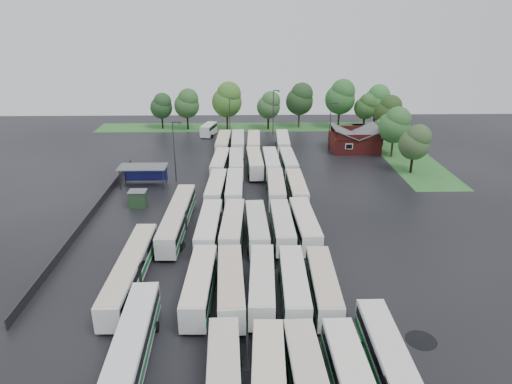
{
  "coord_description": "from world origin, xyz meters",
  "views": [
    {
      "loc": [
        0.64,
        -52.75,
        28.09
      ],
      "look_at": [
        2.0,
        12.0,
        2.5
      ],
      "focal_mm": 32.0,
      "sensor_mm": 36.0,
      "label": 1
    }
  ],
  "objects": [
    {
      "name": "ground",
      "position": [
        0.0,
        0.0,
        0.0
      ],
      "size": [
        160.0,
        160.0,
        0.0
      ],
      "primitive_type": "plane",
      "color": "black",
      "rests_on": "ground"
    },
    {
      "name": "brick_building",
      "position": [
        24.0,
        42.77,
        1.87
      ],
      "size": [
        10.07,
        8.6,
        5.39
      ],
      "color": "maroon",
      "rests_on": "ground"
    },
    {
      "name": "wash_shed",
      "position": [
        -17.2,
        22.02,
        2.99
      ],
      "size": [
        8.2,
        4.2,
        3.58
      ],
      "color": "#2D2D30",
      "rests_on": "ground"
    },
    {
      "name": "utility_hut",
      "position": [
        -16.2,
        12.6,
        1.32
      ],
      "size": [
        2.7,
        2.2,
        2.62
      ],
      "color": "#1B371C",
      "rests_on": "ground"
    },
    {
      "name": "grass_strip_north",
      "position": [
        2.0,
        64.8,
        0.01
      ],
      "size": [
        80.0,
        10.0,
        0.01
      ],
      "primitive_type": "cube",
      "color": "#2A6627",
      "rests_on": "ground"
    },
    {
      "name": "grass_strip_east",
      "position": [
        34.0,
        42.8,
        0.01
      ],
      "size": [
        10.0,
        50.0,
        0.01
      ],
      "primitive_type": "cube",
      "color": "#2A6627",
      "rests_on": "ground"
    },
    {
      "name": "west_fence",
      "position": [
        -22.2,
        8.0,
        0.6
      ],
      "size": [
        0.1,
        50.0,
        1.2
      ],
      "primitive_type": "cube",
      "color": "#2D2D30",
      "rests_on": "ground"
    },
    {
      "name": "bus_r0c1",
      "position": [
        -1.25,
        -25.74,
        1.86
      ],
      "size": [
        3.08,
        12.24,
        3.38
      ],
      "rotation": [
        0.0,
        0.0,
        0.04
      ],
      "color": "silver",
      "rests_on": "ground"
    },
    {
      "name": "bus_r0c3",
      "position": [
        5.18,
        -26.02,
        1.85
      ],
      "size": [
        2.98,
        12.16,
        3.36
      ],
      "rotation": [
        0.0,
        0.0,
        0.04
      ],
      "color": "silver",
      "rests_on": "ground"
    },
    {
      "name": "bus_r0c4",
      "position": [
        8.5,
        -26.19,
        1.89
      ],
      "size": [
        2.9,
        12.4,
        3.43
      ],
      "rotation": [
        0.0,
        0.0,
        0.02
      ],
      "color": "silver",
      "rests_on": "ground"
    },
    {
      "name": "bus_r1c0",
      "position": [
        -4.34,
        -12.36,
        1.86
      ],
      "size": [
        2.89,
        12.23,
        3.39
      ],
      "rotation": [
        0.0,
        0.0,
        -0.03
      ],
      "color": "silver",
      "rests_on": "ground"
    },
    {
      "name": "bus_r1c1",
      "position": [
        -1.13,
        -12.58,
        1.89
      ],
      "size": [
        3.2,
        12.46,
        3.44
      ],
      "rotation": [
        0.0,
        0.0,
        0.05
      ],
      "color": "silver",
      "rests_on": "ground"
    },
    {
      "name": "bus_r1c2",
      "position": [
        2.11,
        -12.28,
        1.84
      ],
      "size": [
        2.99,
        12.11,
        3.35
      ],
      "rotation": [
        0.0,
        0.0,
        -0.04
      ],
      "color": "silver",
      "rests_on": "ground"
    },
    {
      "name": "bus_r1c3",
      "position": [
        5.39,
        -12.58,
        1.85
      ],
      "size": [
        2.82,
        12.13,
        3.36
      ],
      "rotation": [
        0.0,
        0.0,
        -0.02
      ],
      "color": "silver",
      "rests_on": "ground"
    },
    {
      "name": "bus_r1c4",
      "position": [
        8.42,
        -12.68,
        1.82
      ],
      "size": [
        2.87,
        11.97,
        3.31
      ],
      "rotation": [
        0.0,
        0.0,
        -0.03
      ],
      "color": "silver",
      "rests_on": "ground"
    },
    {
      "name": "bus_r2c0",
      "position": [
        -4.37,
        1.02,
        1.89
      ],
      "size": [
        2.92,
        12.43,
        3.44
      ],
      "rotation": [
        0.0,
        0.0,
        -0.02
      ],
      "color": "silver",
      "rests_on": "ground"
    },
    {
      "name": "bus_r2c1",
      "position": [
        -1.3,
        1.18,
        1.89
      ],
      "size": [
        3.11,
        12.43,
        3.43
      ],
      "rotation": [
        0.0,
        0.0,
        -0.04
      ],
      "color": "silver",
      "rests_on": "ground"
    },
    {
      "name": "bus_r2c2",
      "position": [
        1.88,
        1.01,
        1.84
      ],
      "size": [
        3.0,
        12.11,
        3.35
      ],
      "rotation": [
        0.0,
        0.0,
        0.04
      ],
      "color": "silver",
      "rests_on": "ground"
    },
    {
      "name": "bus_r2c3",
      "position": [
        5.22,
        1.3,
        1.83
      ],
      "size": [
        2.71,
        12.01,
        3.33
      ],
      "rotation": [
        0.0,
        0.0,
        0.01
      ],
      "color": "silver",
      "rests_on": "ground"
    },
    {
      "name": "bus_r2c4",
      "position": [
        8.22,
        1.52,
        1.9
      ],
      "size": [
        3.09,
        12.51,
        3.46
      ],
      "rotation": [
        0.0,
        0.0,
        0.04
      ],
      "color": "silver",
      "rests_on": "ground"
    },
    {
      "name": "bus_r3c0",
      "position": [
        -4.29,
        14.99,
        1.85
      ],
      "size": [
        3.02,
        12.15,
        3.36
      ],
      "rotation": [
        0.0,
        0.0,
        -0.04
      ],
      "color": "silver",
      "rests_on": "ground"
    },
    {
      "name": "bus_r3c1",
      "position": [
        -1.36,
        15.02,
        1.88
      ],
      "size": [
        2.68,
        12.3,
        3.42
      ],
      "rotation": [
        0.0,
        0.0,
        -0.01
      ],
      "color": "silver",
      "rests_on": "ground"
    },
    {
      "name": "bus_r3c3",
      "position": [
        5.25,
        15.0,
        1.89
      ],
      "size": [
        2.89,
        12.42,
        3.44
      ],
      "rotation": [
        0.0,
        0.0,
        -0.02
      ],
      "color": "silver",
      "rests_on": "ground"
    },
    {
      "name": "bus_r3c4",
      "position": [
        8.56,
        14.89,
        1.83
      ],
      "size": [
        2.61,
        11.99,
        3.33
      ],
      "rotation": [
        0.0,
        0.0,
        0.0
      ],
      "color": "silver",
      "rests_on": "ground"
    },
    {
      "name": "bus_r4c0",
      "position": [
        -4.36,
        28.26,
        1.83
      ],
      "size": [
        3.12,
        12.08,
        3.33
      ],
      "rotation": [
        0.0,
        0.0,
        -0.05
      ],
      "color": "silver",
      "rests_on": "ground"
    },
    {
      "name": "bus_r4c1",
      "position": [
        -1.35,
        28.15,
        1.84
      ],
      "size": [
        2.82,
        12.08,
        3.35
      ],
      "rotation": [
        0.0,
        0.0,
        0.02
      ],
      "color": "silver",
      "rests_on": "ground"
    },
    {
      "name": "bus_r4c2",
      "position": [
        2.11,
        28.46,
        1.86
      ],
      "size": [
        3.09,
        12.27,
        3.39
      ],
      "rotation": [
        0.0,
        0.0,
        0.04
      ],
      "color": "silver",
      "rests_on": "ground"
    },
    {
      "name": "bus_r4c3",
      "position": [
        5.16,
        28.13,
        1.89
      ],
      "size": [
        2.82,
        12.37,
        3.43
      ],
      "rotation": [
        0.0,
        0.0,
        0.02
      ],
      "color": "silver",
      "rests_on": "ground"
    },
    {
      "name": "bus_r4c4",
      "position": [
        8.42,
        28.6,
        1.81
      ],
      "size": [
        2.82,
        11.9,
        3.29
      ],
      "rotation": [
        0.0,
        0.0,
        0.03
      ],
      "color": "silver",
      "rests_on": "ground"
    },
    {
      "name": "bus_r5c0",
      "position": [
        -4.36,
        41.91,
        1.91
      ],
      "size": [
        2.96,
        12.55,
        3.48
      ],
      "rotation": [
        0.0,
        0.0,
        -0.02
      ],
      "color": "silver",
      "rests_on": "ground"
    },
    {
      "name": "bus_r5c1",
      "position": [
        -1.25,
        42.24,
        1.91
      ],
      "size": [
        2.76,
        12.48,
        3.47
      ],
      "rotation": [
        0.0,
        0.0,
        0.01
      ],
      "color": "silver",
      "rests_on": "ground"
    },
    {
      "name": "bus_r5c2",
      "position": [
        2.16,
        41.9,
        1.88
      ],
      "size": [
        2.93,
        12.37,
        3.43
      ],
      "rotation": [
        0.0,
        0.0,
        -0.03
      ],
      "color": "silver",
      "rests_on": "ground"
    },
    {
      "name": "bus_r5c4",
      "position": [
        8.39,
        42.25,
        1.89
      ],
      "size": [
        3.01,
        12.42,
        3.44
      ],
      "rotation": [
        0.0,
        0.0,
        -0.03
      ],
      "color": "silver",
      "rests_on": "ground"
    },
    {
      "name": "artic_bus_west_a",
      "position": [
        -9.12,
        -23.22,
        1.9
      ],
      "size": [
        3.23,
        18.5,
        3.42
      ],
      "rotation": [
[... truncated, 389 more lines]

